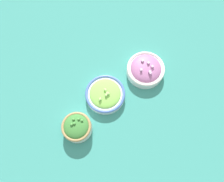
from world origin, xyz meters
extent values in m
plane|color=#337F75|center=(0.00, 0.00, 0.00)|extent=(3.00, 3.00, 0.00)
cylinder|color=silver|center=(-0.03, -0.01, 0.02)|extent=(0.17, 0.17, 0.03)
torus|color=#4766B7|center=(-0.03, -0.01, 0.03)|extent=(0.17, 0.17, 0.01)
ellipsoid|color=#7ABC4C|center=(-0.03, -0.01, 0.03)|extent=(0.14, 0.14, 0.03)
ellipsoid|color=#99D166|center=(-0.02, -0.01, 0.05)|extent=(0.02, 0.02, 0.01)
ellipsoid|color=#99D166|center=(-0.05, -0.04, 0.05)|extent=(0.02, 0.02, 0.01)
ellipsoid|color=#99D166|center=(-0.02, -0.02, 0.05)|extent=(0.02, 0.01, 0.01)
ellipsoid|color=#99D166|center=(-0.03, -0.02, 0.05)|extent=(0.01, 0.02, 0.01)
ellipsoid|color=#99D166|center=(-0.03, 0.00, 0.05)|extent=(0.02, 0.02, 0.01)
cylinder|color=white|center=(0.16, 0.09, 0.02)|extent=(0.17, 0.17, 0.04)
torus|color=silver|center=(0.16, 0.09, 0.04)|extent=(0.17, 0.17, 0.01)
ellipsoid|color=#9E5B8E|center=(0.16, 0.09, 0.04)|extent=(0.14, 0.14, 0.04)
cube|color=#C699C1|center=(0.19, 0.08, 0.06)|extent=(0.01, 0.01, 0.01)
cube|color=#C699C1|center=(0.17, 0.10, 0.06)|extent=(0.01, 0.01, 0.01)
cube|color=#C699C1|center=(0.14, 0.07, 0.06)|extent=(0.01, 0.01, 0.01)
cube|color=#C699C1|center=(0.17, 0.06, 0.06)|extent=(0.01, 0.01, 0.01)
cube|color=#C699C1|center=(0.17, 0.05, 0.06)|extent=(0.01, 0.01, 0.01)
cube|color=#C699C1|center=(0.15, 0.12, 0.06)|extent=(0.01, 0.01, 0.01)
cylinder|color=silver|center=(-0.16, -0.14, 0.03)|extent=(0.12, 0.12, 0.05)
torus|color=#997A4C|center=(-0.16, -0.14, 0.05)|extent=(0.12, 0.12, 0.01)
ellipsoid|color=#387533|center=(-0.16, -0.14, 0.05)|extent=(0.10, 0.10, 0.04)
ellipsoid|color=#47893D|center=(-0.16, -0.14, 0.08)|extent=(0.01, 0.01, 0.01)
ellipsoid|color=#47893D|center=(-0.17, -0.14, 0.08)|extent=(0.01, 0.01, 0.01)
ellipsoid|color=#47893D|center=(-0.15, -0.12, 0.08)|extent=(0.01, 0.01, 0.01)
ellipsoid|color=#47893D|center=(-0.17, -0.12, 0.08)|extent=(0.01, 0.01, 0.01)
ellipsoid|color=#47893D|center=(-0.13, -0.13, 0.07)|extent=(0.01, 0.01, 0.01)
camera|label=1|loc=(-0.03, -0.31, 0.93)|focal=35.00mm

